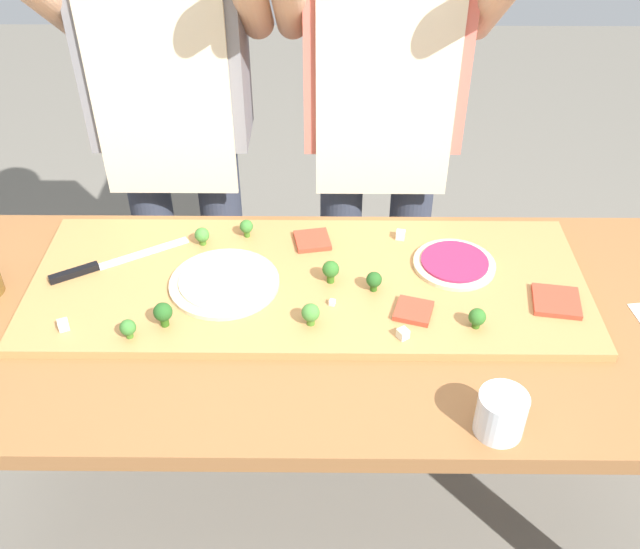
% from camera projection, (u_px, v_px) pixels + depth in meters
% --- Properties ---
extents(ground_plane, '(8.00, 8.00, 0.00)m').
position_uv_depth(ground_plane, '(325.00, 521.00, 2.02)').
color(ground_plane, '#6B665B').
extents(prep_table, '(1.71, 0.75, 0.78)m').
position_uv_depth(prep_table, '(326.00, 350.00, 1.61)').
color(prep_table, brown).
rests_on(prep_table, ground).
extents(cutting_board, '(1.23, 0.47, 0.02)m').
position_uv_depth(cutting_board, '(311.00, 283.00, 1.61)').
color(cutting_board, '#B27F47').
rests_on(cutting_board, prep_table).
extents(chefs_knife, '(0.29, 0.18, 0.02)m').
position_uv_depth(chefs_knife, '(103.00, 265.00, 1.63)').
color(chefs_knife, '#B7BABF').
rests_on(chefs_knife, cutting_board).
extents(pizza_whole_beet_magenta, '(0.19, 0.19, 0.02)m').
position_uv_depth(pizza_whole_beet_magenta, '(456.00, 263.00, 1.63)').
color(pizza_whole_beet_magenta, beige).
rests_on(pizza_whole_beet_magenta, cutting_board).
extents(pizza_whole_cheese_artichoke, '(0.24, 0.24, 0.02)m').
position_uv_depth(pizza_whole_cheese_artichoke, '(227.00, 282.00, 1.58)').
color(pizza_whole_cheese_artichoke, beige).
rests_on(pizza_whole_cheese_artichoke, cutting_board).
extents(pizza_slice_far_left, '(0.11, 0.11, 0.01)m').
position_uv_depth(pizza_slice_far_left, '(559.00, 301.00, 1.53)').
color(pizza_slice_far_left, '#BC3D28').
rests_on(pizza_slice_far_left, cutting_board).
extents(pizza_slice_center, '(0.09, 0.09, 0.01)m').
position_uv_depth(pizza_slice_center, '(416.00, 311.00, 1.51)').
color(pizza_slice_center, '#BC3D28').
rests_on(pizza_slice_center, cutting_board).
extents(pizza_slice_far_right, '(0.09, 0.09, 0.01)m').
position_uv_depth(pizza_slice_far_right, '(314.00, 240.00, 1.71)').
color(pizza_slice_far_right, '#BC3D28').
rests_on(pizza_slice_far_right, cutting_board).
extents(broccoli_floret_front_mid, '(0.03, 0.03, 0.04)m').
position_uv_depth(broccoli_floret_front_mid, '(249.00, 227.00, 1.71)').
color(broccoli_floret_front_mid, '#3F7220').
rests_on(broccoli_floret_front_mid, cutting_board).
extents(broccoli_floret_center_right, '(0.04, 0.04, 0.05)m').
position_uv_depth(broccoli_floret_center_right, '(313.00, 313.00, 1.47)').
color(broccoli_floret_center_right, '#487A23').
rests_on(broccoli_floret_center_right, cutting_board).
extents(broccoli_floret_back_left, '(0.04, 0.04, 0.05)m').
position_uv_depth(broccoli_floret_back_left, '(480.00, 317.00, 1.46)').
color(broccoli_floret_back_left, '#366618').
rests_on(broccoli_floret_back_left, cutting_board).
extents(broccoli_floret_center_left, '(0.04, 0.04, 0.04)m').
position_uv_depth(broccoli_floret_center_left, '(204.00, 235.00, 1.69)').
color(broccoli_floret_center_left, '#487A23').
rests_on(broccoli_floret_center_left, cutting_board).
extents(broccoli_floret_back_mid, '(0.04, 0.04, 0.05)m').
position_uv_depth(broccoli_floret_back_mid, '(333.00, 270.00, 1.57)').
color(broccoli_floret_back_mid, '#366618').
rests_on(broccoli_floret_back_mid, cutting_board).
extents(broccoli_floret_front_right, '(0.04, 0.04, 0.06)m').
position_uv_depth(broccoli_floret_front_right, '(165.00, 313.00, 1.46)').
color(broccoli_floret_front_right, '#2C5915').
rests_on(broccoli_floret_front_right, cutting_board).
extents(broccoli_floret_back_right, '(0.03, 0.03, 0.05)m').
position_uv_depth(broccoli_floret_back_right, '(376.00, 280.00, 1.56)').
color(broccoli_floret_back_right, '#2C5915').
rests_on(broccoli_floret_back_right, cutting_board).
extents(broccoli_floret_front_left, '(0.03, 0.03, 0.04)m').
position_uv_depth(broccoli_floret_front_left, '(130.00, 328.00, 1.44)').
color(broccoli_floret_front_left, '#3F7220').
rests_on(broccoli_floret_front_left, cutting_board).
extents(cheese_crumble_a, '(0.03, 0.03, 0.02)m').
position_uv_depth(cheese_crumble_a, '(405.00, 334.00, 1.45)').
color(cheese_crumble_a, silver).
rests_on(cheese_crumble_a, cutting_board).
extents(cheese_crumble_b, '(0.03, 0.03, 0.02)m').
position_uv_depth(cheese_crumble_b, '(66.00, 325.00, 1.47)').
color(cheese_crumble_b, silver).
rests_on(cheese_crumble_b, cutting_board).
extents(cheese_crumble_c, '(0.02, 0.02, 0.01)m').
position_uv_depth(cheese_crumble_c, '(334.00, 302.00, 1.53)').
color(cheese_crumble_c, white).
rests_on(cheese_crumble_c, cutting_board).
extents(cheese_crumble_d, '(0.02, 0.02, 0.02)m').
position_uv_depth(cheese_crumble_d, '(403.00, 235.00, 1.72)').
color(cheese_crumble_d, silver).
rests_on(cheese_crumble_d, cutting_board).
extents(flour_cup, '(0.09, 0.09, 0.09)m').
position_uv_depth(flour_cup, '(503.00, 416.00, 1.27)').
color(flour_cup, white).
rests_on(flour_cup, prep_table).
extents(cook_left, '(0.54, 0.39, 1.67)m').
position_uv_depth(cook_left, '(173.00, 103.00, 1.86)').
color(cook_left, '#333847').
rests_on(cook_left, ground).
extents(cook_right, '(0.54, 0.39, 1.67)m').
position_uv_depth(cook_right, '(384.00, 104.00, 1.85)').
color(cook_right, '#333847').
rests_on(cook_right, ground).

